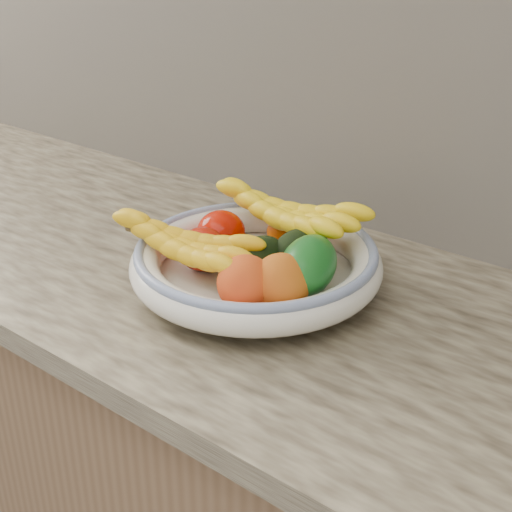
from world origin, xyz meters
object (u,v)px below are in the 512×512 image
object	(u,v)px
green_mango	(308,266)
banana_bunch_front	(182,247)
banana_bunch_back	(285,217)
fruit_bowl	(256,263)

from	to	relation	value
green_mango	banana_bunch_front	world-z (taller)	green_mango
green_mango	banana_bunch_front	bearing A→B (deg)	-173.72
banana_bunch_back	banana_bunch_front	distance (m)	0.19
fruit_bowl	banana_bunch_back	size ratio (longest dim) A/B	1.30
green_mango	banana_bunch_back	world-z (taller)	same
fruit_bowl	banana_bunch_front	xyz separation A→B (m)	(-0.08, -0.08, 0.03)
fruit_bowl	banana_bunch_front	size ratio (longest dim) A/B	1.50
fruit_bowl	green_mango	bearing A→B (deg)	-2.77
banana_bunch_back	fruit_bowl	bearing A→B (deg)	-78.84
green_mango	banana_bunch_back	size ratio (longest dim) A/B	0.41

